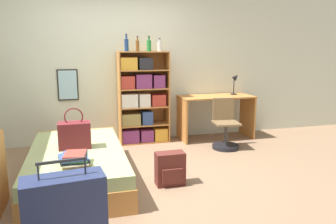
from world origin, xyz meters
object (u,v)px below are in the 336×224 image
bookcase (141,101)px  bottle_blue (160,46)px  bed (77,164)px  suitcase (65,218)px  desk_chair (225,132)px  bottle_brown (138,45)px  desk (216,109)px  desk_lamp (235,80)px  book_stack_on_bed (75,159)px  bottle_green (127,45)px  backpack (170,169)px  bottle_clear (149,45)px  handbag (75,135)px

bookcase → bottle_blue: 0.96m
bed → suitcase: suitcase is taller
bottle_blue → desk_chair: 1.80m
bottle_brown → desk: (1.36, -0.14, -1.10)m
suitcase → desk_lamp: (2.89, 2.98, 0.70)m
book_stack_on_bed → bottle_green: bearing=66.7°
suitcase → backpack: suitcase is taller
bottle_green → bottle_clear: size_ratio=1.12×
handbag → bottle_green: 1.97m
suitcase → bottle_brown: size_ratio=3.16×
suitcase → bottle_clear: size_ratio=3.13×
book_stack_on_bed → bookcase: (1.10, 2.01, 0.27)m
bottle_green → bottle_clear: 0.37m
bottle_brown → backpack: bearing=-89.5°
bottle_blue → desk_chair: size_ratio=0.27×
bottle_green → desk_lamp: (1.95, -0.03, -0.62)m
handbag → desk_lamp: size_ratio=1.28×
suitcase → bottle_blue: bottle_blue is taller
bottle_clear → backpack: 2.35m
desk_lamp → bookcase: bearing=179.1°
bed → backpack: bearing=-23.0°
bed → handbag: handbag is taller
bed → bottle_brown: bottle_brown is taller
desk_lamp → backpack: size_ratio=0.99×
desk → desk_lamp: (0.40, 0.08, 0.48)m
suitcase → bookcase: bearing=68.8°
desk → desk_chair: size_ratio=1.63×
bookcase → bottle_clear: 0.93m
bookcase → bottle_clear: bearing=-14.3°
handbag → desk_chair: size_ratio=0.62×
bottle_green → bottle_blue: (0.56, 0.04, -0.02)m
bottle_blue → desk_chair: bottle_blue is taller
suitcase → desk_chair: size_ratio=0.98×
desk → desk_chair: 0.66m
book_stack_on_bed → desk_lamp: (2.82, 1.98, 0.57)m
desk_lamp → backpack: (-1.75, -1.86, -0.83)m
bottle_brown → bottle_clear: (0.18, -0.06, 0.00)m
bottle_green → handbag: bearing=-121.7°
backpack → desk: bearing=52.8°
bed → bottle_clear: 2.35m
suitcase → bottle_clear: bottle_clear is taller
suitcase → bottle_green: (0.94, 3.01, 1.32)m
suitcase → bottle_brown: (1.12, 3.03, 1.31)m
desk → suitcase: bearing=-130.7°
bottle_clear → backpack: bottle_clear is taller
bottle_green → desk: bearing=-4.4°
desk_lamp → bottle_clear: bearing=-179.7°
bed → desk_chair: size_ratio=2.60×
bookcase → bottle_blue: bottle_blue is taller
suitcase → desk_chair: bearing=43.8°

